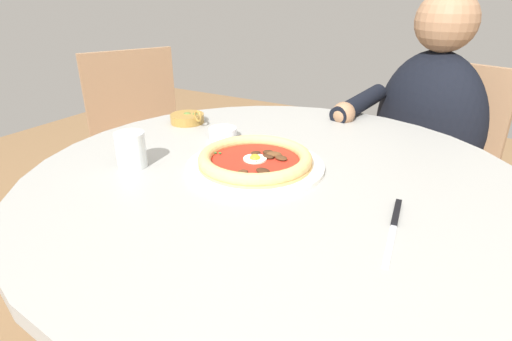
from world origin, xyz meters
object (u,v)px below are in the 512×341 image
Objects in this scene: pizza_on_plate at (254,162)px; cafe_chair_diner at (437,163)px; water_glass at (131,152)px; ramekin_capers at (223,133)px; dining_table at (273,233)px; olive_pan at (188,118)px; cafe_chair_spare_far at (143,137)px; diner_person at (417,180)px; steak_knife at (395,221)px.

pizza_on_plate is 0.92m from cafe_chair_diner.
water_glass is 1.09× the size of ramekin_capers.
cafe_chair_diner is at bearing -109.55° from pizza_on_plate.
dining_table is 0.46m from olive_pan.
ramekin_capers is at bearing 160.42° from olive_pan.
ramekin_capers is 0.08× the size of cafe_chair_spare_far.
water_glass reaches higher than olive_pan.
pizza_on_plate is 0.99m from cafe_chair_spare_far.
pizza_on_plate is 0.27× the size of diner_person.
diner_person is (0.07, -0.77, -0.26)m from steak_knife.
cafe_chair_spare_far reaches higher than olive_pan.
pizza_on_plate reaches higher than dining_table.
olive_pan is (0.39, -0.18, 0.17)m from dining_table.
water_glass is (0.24, 0.13, 0.02)m from pizza_on_plate.
dining_table is 0.96× the size of diner_person.
cafe_chair_spare_far is at bearing -27.84° from ramekin_capers.
pizza_on_plate is at bearing 151.02° from olive_pan.
pizza_on_plate is 0.27m from water_glass.
steak_knife is 0.54m from ramekin_capers.
steak_knife is at bearing 167.28° from pizza_on_plate.
ramekin_capers reaches higher than dining_table.
cafe_chair_spare_far is (0.84, -0.48, -0.24)m from pizza_on_plate.
diner_person is (-0.21, -0.70, -0.10)m from dining_table.
diner_person is (-0.59, -0.51, -0.27)m from olive_pan.
steak_knife is at bearing 95.04° from diner_person.
olive_pan reaches higher than steak_knife.
olive_pan is at bearing 45.67° from cafe_chair_diner.
olive_pan is 0.63m from cafe_chair_spare_far.
cafe_chair_diner reaches higher than water_glass.
cafe_chair_diner is (-0.47, -0.71, -0.25)m from ramekin_capers.
ramekin_capers is 0.08× the size of cafe_chair_diner.
ramekin_capers is 0.60× the size of olive_pan.
ramekin_capers is at bearing -105.45° from water_glass.
steak_knife is 0.24× the size of cafe_chair_diner.
ramekin_capers is (-0.07, -0.25, -0.02)m from water_glass.
steak_knife is at bearing 158.52° from olive_pan.
diner_person is at bearing -121.04° from water_glass.
dining_table is 3.52× the size of pizza_on_plate.
steak_knife is at bearing 157.90° from ramekin_capers.
diner_person is at bearing -168.51° from cafe_chair_spare_far.
water_glass is at bearing 58.96° from diner_person.
diner_person is (-0.50, -0.83, -0.29)m from water_glass.
pizza_on_plate is 4.22× the size of ramekin_capers.
olive_pan reaches higher than ramekin_capers.
ramekin_capers reaches higher than steak_knife.
diner_person reaches higher than water_glass.
cafe_chair_spare_far is (1.16, -0.55, -0.23)m from steak_knife.
pizza_on_plate is 0.39m from olive_pan.
water_glass is at bearing 106.91° from olive_pan.
dining_table is 13.65× the size of water_glass.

